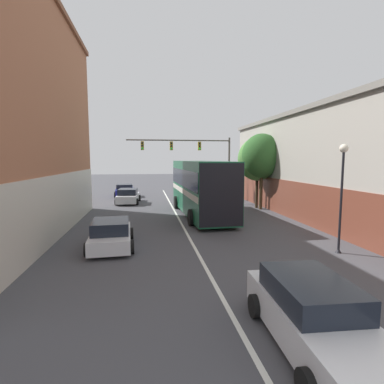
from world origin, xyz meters
name	(u,v)px	position (x,y,z in m)	size (l,w,h in m)	color
lane_center_line	(185,229)	(0.00, 15.66, 0.00)	(0.14, 43.31, 0.01)	silver
bus	(201,185)	(1.68, 19.84, 2.14)	(3.19, 10.46, 3.82)	#145133
hatchback_foreground	(314,316)	(1.34, 4.69, 0.67)	(2.03, 4.41, 1.42)	silver
parked_car_left_near	(111,234)	(-3.71, 12.74, 0.60)	(2.15, 3.93, 1.27)	silver
parked_car_left_mid	(128,196)	(-3.76, 26.62, 0.62)	(2.18, 3.99, 1.32)	silver
parked_car_left_far	(125,190)	(-4.42, 31.77, 0.64)	(2.23, 4.01, 1.32)	navy
traffic_signal_gantry	(194,153)	(2.42, 27.30, 4.55)	(9.78, 0.36, 6.02)	#514C47
street_lamp	(342,185)	(5.93, 10.47, 2.89)	(0.36, 0.36, 4.58)	black
street_tree_near	(262,156)	(6.86, 21.66, 4.20)	(3.15, 2.83, 5.95)	#4C3823
street_tree_far	(257,159)	(6.77, 22.31, 3.96)	(3.18, 2.86, 5.72)	#3D2D1E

